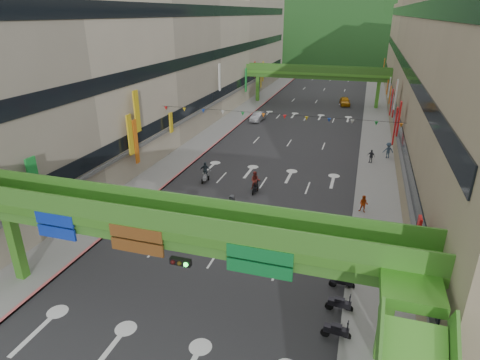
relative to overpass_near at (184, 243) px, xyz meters
name	(u,v)px	position (x,y,z in m)	size (l,w,h in m)	color
road_slab	(301,124)	(-0.93, 44.62, -5.20)	(18.00, 140.00, 0.02)	#28282B
sidewalk_left	(234,119)	(-11.93, 44.62, -5.13)	(4.00, 140.00, 0.15)	gray
sidewalk_right	(376,130)	(10.07, 44.62, -5.13)	(4.00, 140.00, 0.15)	gray
curb_left	(245,120)	(-10.03, 44.62, -5.12)	(0.20, 140.00, 0.18)	#CC5959
curb_right	(363,129)	(8.17, 44.62, -5.12)	(0.20, 140.00, 0.18)	gray
building_row_left	(186,57)	(-19.86, 44.62, 4.25)	(12.80, 95.00, 19.00)	#9E937F
building_row_right	(448,66)	(18.00, 44.62, 4.25)	(12.80, 95.00, 19.00)	gray
overpass_near	(184,243)	(0.00, 0.00, 0.00)	(28.00, 12.27, 7.10)	#4C9E2D
overpass_far	(316,75)	(-0.93, 59.62, 0.20)	(28.00, 2.20, 7.10)	#4C9E2D
hill_left	(308,55)	(-15.93, 154.62, -5.21)	(168.00, 140.00, 112.00)	#1C4419
hill_right	(410,53)	(24.07, 174.62, -5.21)	(208.00, 176.00, 128.00)	#1C4419
bunting_string	(274,116)	(-0.93, 24.62, 0.75)	(26.00, 0.36, 0.47)	black
scooter_rider_near	(181,234)	(-3.92, 7.47, -4.32)	(0.63, 1.60, 1.94)	black
scooter_rider_mid	(255,182)	(-1.07, 17.98, -4.07)	(1.00, 1.59, 2.18)	black
scooter_rider_left	(205,172)	(-6.63, 19.08, -4.12)	(1.13, 1.57, 2.15)	gray
scooter_rider_far	(232,207)	(-1.55, 12.41, -4.09)	(0.98, 1.59, 2.18)	maroon
parked_scooter_row	(341,292)	(7.87, 4.62, -4.68)	(1.60, 7.15, 1.08)	black
car_silver	(258,117)	(-7.93, 44.83, -4.50)	(1.49, 4.26, 1.40)	#9D9EA4
car_yellow	(345,101)	(4.53, 60.87, -4.46)	(1.76, 4.38, 1.49)	#BD760E
pedestrian_red	(363,206)	(8.87, 16.60, -4.45)	(0.74, 0.57, 1.52)	#AD350A
pedestrian_dark	(371,157)	(9.38, 29.64, -4.44)	(0.89, 0.37, 1.52)	#22232A
pedestrian_blue	(388,151)	(11.27, 31.92, -4.28)	(0.87, 0.56, 1.86)	#2B3C4E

